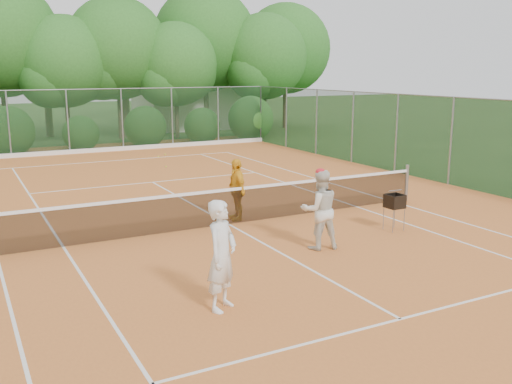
% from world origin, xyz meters
% --- Properties ---
extents(ground, '(120.00, 120.00, 0.00)m').
position_xyz_m(ground, '(0.00, 0.00, 0.00)').
color(ground, '#264619').
rests_on(ground, ground).
extents(clay_court, '(18.00, 36.00, 0.02)m').
position_xyz_m(clay_court, '(0.00, 0.00, 0.01)').
color(clay_court, orange).
rests_on(clay_court, ground).
extents(club_building, '(8.00, 5.00, 3.00)m').
position_xyz_m(club_building, '(9.00, 24.00, 1.50)').
color(club_building, beige).
rests_on(club_building, ground).
extents(tennis_net, '(11.97, 0.10, 1.10)m').
position_xyz_m(tennis_net, '(0.00, 0.00, 0.53)').
color(tennis_net, gray).
rests_on(tennis_net, clay_court).
extents(player_white, '(0.81, 0.77, 1.86)m').
position_xyz_m(player_white, '(-2.34, -4.69, 0.95)').
color(player_white, white).
rests_on(player_white, clay_court).
extents(player_center_grp, '(1.00, 0.85, 1.81)m').
position_xyz_m(player_center_grp, '(0.93, -2.71, 0.92)').
color(player_center_grp, silver).
rests_on(player_center_grp, clay_court).
extents(player_yellow, '(0.48, 0.99, 1.64)m').
position_xyz_m(player_yellow, '(0.39, 0.38, 0.84)').
color(player_yellow, yellow).
rests_on(player_yellow, clay_court).
extents(ball_hopper, '(0.40, 0.40, 0.91)m').
position_xyz_m(ball_hopper, '(3.40, -2.34, 0.74)').
color(ball_hopper, gray).
rests_on(ball_hopper, clay_court).
extents(stray_ball_a, '(0.07, 0.07, 0.07)m').
position_xyz_m(stray_ball_a, '(1.47, 9.17, 0.05)').
color(stray_ball_a, '#A8C82E').
rests_on(stray_ball_a, clay_court).
extents(stray_ball_b, '(0.07, 0.07, 0.07)m').
position_xyz_m(stray_ball_b, '(2.56, 12.45, 0.05)').
color(stray_ball_b, gold).
rests_on(stray_ball_b, clay_court).
extents(stray_ball_c, '(0.07, 0.07, 0.07)m').
position_xyz_m(stray_ball_c, '(2.05, 11.94, 0.05)').
color(stray_ball_c, '#C8D732').
rests_on(stray_ball_c, clay_court).
extents(court_markings, '(11.03, 23.83, 0.01)m').
position_xyz_m(court_markings, '(0.00, 0.00, 0.02)').
color(court_markings, white).
rests_on(court_markings, clay_court).
extents(fence_back, '(18.07, 0.07, 3.00)m').
position_xyz_m(fence_back, '(0.00, 15.00, 1.52)').
color(fence_back, '#19381E').
rests_on(fence_back, clay_court).
extents(tropical_treeline, '(32.10, 8.49, 15.03)m').
position_xyz_m(tropical_treeline, '(1.43, 20.22, 5.11)').
color(tropical_treeline, brown).
rests_on(tropical_treeline, ground).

